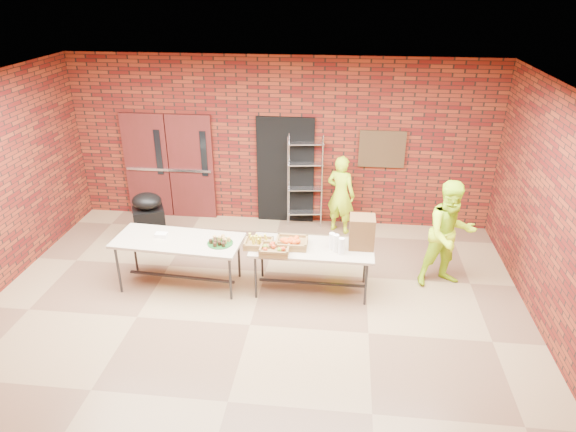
{
  "coord_description": "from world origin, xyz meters",
  "views": [
    {
      "loc": [
        1.19,
        -5.78,
        4.46
      ],
      "look_at": [
        0.38,
        1.4,
        1.06
      ],
      "focal_mm": 32.0,
      "sensor_mm": 36.0,
      "label": 1
    }
  ],
  "objects_px": {
    "table_left": "(178,243)",
    "volunteer_woman": "(341,194)",
    "volunteer_man": "(450,234)",
    "wire_rack": "(305,181)",
    "covered_grill": "(149,218)",
    "table_right": "(312,251)",
    "coffee_dispenser": "(362,232)"
  },
  "relations": [
    {
      "from": "table_right",
      "to": "covered_grill",
      "type": "height_order",
      "value": "covered_grill"
    },
    {
      "from": "volunteer_man",
      "to": "table_left",
      "type": "bearing_deg",
      "value": 169.51
    },
    {
      "from": "table_left",
      "to": "volunteer_man",
      "type": "bearing_deg",
      "value": 11.17
    },
    {
      "from": "wire_rack",
      "to": "table_left",
      "type": "xyz_separation_m",
      "value": [
        -1.76,
        -2.39,
        -0.17
      ]
    },
    {
      "from": "covered_grill",
      "to": "table_right",
      "type": "bearing_deg",
      "value": -46.94
    },
    {
      "from": "table_right",
      "to": "covered_grill",
      "type": "relative_size",
      "value": 1.89
    },
    {
      "from": "wire_rack",
      "to": "volunteer_woman",
      "type": "xyz_separation_m",
      "value": [
        0.68,
        -0.22,
        -0.15
      ]
    },
    {
      "from": "coffee_dispenser",
      "to": "volunteer_man",
      "type": "relative_size",
      "value": 0.28
    },
    {
      "from": "wire_rack",
      "to": "volunteer_woman",
      "type": "height_order",
      "value": "wire_rack"
    },
    {
      "from": "covered_grill",
      "to": "volunteer_man",
      "type": "bearing_deg",
      "value": -33.62
    },
    {
      "from": "table_left",
      "to": "covered_grill",
      "type": "bearing_deg",
      "value": 131.02
    },
    {
      "from": "volunteer_woman",
      "to": "coffee_dispenser",
      "type": "bearing_deg",
      "value": 123.72
    },
    {
      "from": "volunteer_woman",
      "to": "volunteer_man",
      "type": "relative_size",
      "value": 0.87
    },
    {
      "from": "table_left",
      "to": "volunteer_woman",
      "type": "relative_size",
      "value": 1.33
    },
    {
      "from": "volunteer_man",
      "to": "wire_rack",
      "type": "bearing_deg",
      "value": 124.04
    },
    {
      "from": "table_right",
      "to": "covered_grill",
      "type": "bearing_deg",
      "value": 158.36
    },
    {
      "from": "table_right",
      "to": "volunteer_woman",
      "type": "bearing_deg",
      "value": 80.06
    },
    {
      "from": "wire_rack",
      "to": "coffee_dispenser",
      "type": "xyz_separation_m",
      "value": [
        1.02,
        -2.23,
        0.1
      ]
    },
    {
      "from": "coffee_dispenser",
      "to": "covered_grill",
      "type": "xyz_separation_m",
      "value": [
        -3.76,
        1.14,
        -0.51
      ]
    },
    {
      "from": "table_left",
      "to": "volunteer_woman",
      "type": "bearing_deg",
      "value": 45.84
    },
    {
      "from": "wire_rack",
      "to": "covered_grill",
      "type": "relative_size",
      "value": 1.84
    },
    {
      "from": "table_right",
      "to": "volunteer_woman",
      "type": "height_order",
      "value": "volunteer_woman"
    },
    {
      "from": "table_left",
      "to": "coffee_dispenser",
      "type": "distance_m",
      "value": 2.8
    },
    {
      "from": "wire_rack",
      "to": "volunteer_woman",
      "type": "distance_m",
      "value": 0.73
    },
    {
      "from": "wire_rack",
      "to": "covered_grill",
      "type": "bearing_deg",
      "value": -166.29
    },
    {
      "from": "table_left",
      "to": "coffee_dispenser",
      "type": "xyz_separation_m",
      "value": [
        2.78,
        0.16,
        0.27
      ]
    },
    {
      "from": "volunteer_man",
      "to": "volunteer_woman",
      "type": "bearing_deg",
      "value": 117.9
    },
    {
      "from": "coffee_dispenser",
      "to": "covered_grill",
      "type": "distance_m",
      "value": 3.96
    },
    {
      "from": "table_right",
      "to": "volunteer_woman",
      "type": "relative_size",
      "value": 1.23
    },
    {
      "from": "wire_rack",
      "to": "coffee_dispenser",
      "type": "bearing_deg",
      "value": -73.45
    },
    {
      "from": "coffee_dispenser",
      "to": "volunteer_man",
      "type": "distance_m",
      "value": 1.4
    },
    {
      "from": "volunteer_woman",
      "to": "covered_grill",
      "type": "bearing_deg",
      "value": 38.47
    }
  ]
}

